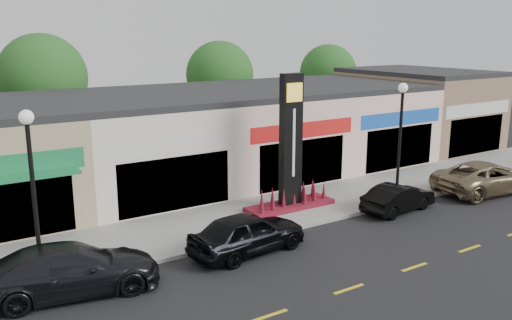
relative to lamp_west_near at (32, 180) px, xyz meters
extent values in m
plane|color=black|center=(8.00, -2.50, -3.48)|extent=(120.00, 120.00, 0.00)
cube|color=gray|center=(8.00, 1.85, -3.40)|extent=(52.00, 4.30, 0.15)
cube|color=gray|center=(8.00, -0.40, -3.40)|extent=(52.00, 0.20, 0.15)
cube|color=black|center=(-0.50, 4.05, -2.08)|extent=(5.25, 0.10, 2.40)
cube|color=silver|center=(6.50, 9.00, -1.23)|extent=(7.00, 10.00, 4.50)
cube|color=#262628|center=(6.50, 9.00, 1.17)|extent=(7.00, 10.00, 0.30)
cube|color=black|center=(6.50, 4.05, -2.08)|extent=(5.25, 0.10, 2.40)
cube|color=silver|center=(6.50, 4.05, -0.38)|extent=(6.30, 0.12, 0.80)
cube|color=beige|center=(13.50, 9.00, -1.23)|extent=(7.00, 10.00, 4.50)
cube|color=#262628|center=(13.50, 9.00, 1.17)|extent=(7.00, 10.00, 0.30)
cube|color=black|center=(13.50, 4.05, -2.08)|extent=(5.25, 0.10, 2.40)
cube|color=red|center=(13.50, 4.05, -0.38)|extent=(6.30, 0.12, 0.80)
cube|color=beige|center=(20.50, 9.00, -1.23)|extent=(7.00, 10.00, 4.50)
cube|color=#262628|center=(20.50, 9.00, 1.17)|extent=(7.00, 10.00, 0.30)
cube|color=black|center=(20.50, 4.05, -2.08)|extent=(5.25, 0.10, 2.40)
cube|color=blue|center=(20.50, 4.05, -0.38)|extent=(6.30, 0.12, 0.80)
cube|color=#83604C|center=(27.50, 9.00, -0.98)|extent=(7.00, 10.00, 5.00)
cube|color=#262628|center=(27.50, 9.00, 1.67)|extent=(7.00, 10.00, 0.30)
cube|color=black|center=(27.50, 4.05, -2.08)|extent=(5.25, 0.10, 2.40)
cube|color=silver|center=(27.50, 4.05, -0.38)|extent=(6.30, 0.12, 0.80)
cylinder|color=#382619|center=(4.00, 17.00, -1.90)|extent=(0.36, 0.36, 3.15)
sphere|color=#1E4D18|center=(4.00, 17.00, 1.75)|extent=(5.20, 5.20, 5.20)
cylinder|color=#382619|center=(16.00, 17.00, -1.99)|extent=(0.36, 0.36, 2.97)
sphere|color=#1E4D18|center=(16.00, 17.00, 1.42)|extent=(4.80, 4.80, 4.80)
cylinder|color=#382619|center=(26.00, 17.00, -2.08)|extent=(0.36, 0.36, 2.80)
sphere|color=#1E4D18|center=(26.00, 17.00, 1.16)|extent=(4.60, 4.60, 4.60)
cylinder|color=black|center=(0.00, 0.00, -3.18)|extent=(0.32, 0.32, 0.30)
cylinder|color=black|center=(0.00, 0.00, -0.68)|extent=(0.14, 0.14, 5.00)
sphere|color=silver|center=(0.00, 0.00, 1.92)|extent=(0.44, 0.44, 0.44)
cylinder|color=black|center=(16.00, 0.00, -3.18)|extent=(0.32, 0.32, 0.30)
cylinder|color=black|center=(16.00, 0.00, -0.68)|extent=(0.14, 0.14, 5.00)
sphere|color=silver|center=(16.00, 0.00, 1.92)|extent=(0.44, 0.44, 0.44)
cube|color=maroon|center=(11.00, 1.70, -3.23)|extent=(4.20, 1.30, 0.20)
cube|color=black|center=(11.00, 1.70, -0.33)|extent=(1.00, 0.40, 6.00)
cube|color=yellow|center=(11.00, 1.48, 1.87)|extent=(0.80, 0.05, 0.80)
cube|color=silver|center=(11.00, 1.48, -0.33)|extent=(0.12, 0.04, 3.00)
imported|color=black|center=(0.65, -1.06, -2.70)|extent=(3.08, 5.67, 1.56)
imported|color=black|center=(6.86, -1.33, -2.71)|extent=(2.28, 4.68, 1.54)
imported|color=black|center=(15.02, -1.01, -2.85)|extent=(1.72, 3.93, 1.26)
imported|color=#857354|center=(20.96, -1.31, -2.69)|extent=(3.19, 5.90, 1.57)
camera|label=1|loc=(-2.89, -17.00, 4.36)|focal=38.00mm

